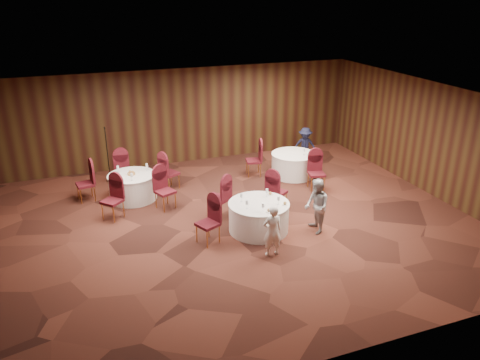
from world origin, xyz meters
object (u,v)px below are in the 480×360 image
object	(u,v)px
table_main	(259,216)
table_left	(133,187)
mic_stand	(109,165)
woman_b	(317,206)
man_c	(305,146)
woman_a	(272,231)
table_right	(293,164)

from	to	relation	value
table_main	table_left	size ratio (longest dim) A/B	1.11
mic_stand	woman_b	size ratio (longest dim) A/B	1.25
man_c	table_main	bearing A→B (deg)	-102.98
mic_stand	woman_a	xyz separation A→B (m)	(2.95, -5.79, 0.09)
table_right	mic_stand	size ratio (longest dim) A/B	0.82
table_right	woman_a	world-z (taller)	woman_a
table_main	mic_stand	bearing A→B (deg)	124.13
woman_a	table_main	bearing A→B (deg)	-97.20
mic_stand	man_c	xyz separation A→B (m)	(6.43, -0.74, 0.12)
table_main	woman_a	world-z (taller)	woman_a
table_right	table_left	bearing A→B (deg)	-179.61
table_left	table_main	bearing A→B (deg)	-48.49
table_main	table_left	xyz separation A→B (m)	(-2.64, 2.99, -0.00)
table_right	mic_stand	bearing A→B (deg)	164.15
mic_stand	woman_a	bearing A→B (deg)	-62.98
table_main	woman_b	xyz separation A→B (m)	(1.29, -0.56, 0.32)
table_right	man_c	bearing A→B (deg)	44.84
table_main	table_left	world-z (taller)	same
woman_a	man_c	bearing A→B (deg)	-123.57
man_c	table_left	bearing A→B (deg)	-144.07
table_main	woman_b	size ratio (longest dim) A/B	1.09
table_main	woman_a	xyz separation A→B (m)	(-0.17, -1.19, 0.23)
mic_stand	woman_a	size ratio (longest dim) A/B	1.43
woman_a	man_c	distance (m)	6.13
woman_a	table_left	bearing A→B (deg)	-58.40
table_main	man_c	distance (m)	5.09
table_main	woman_a	distance (m)	1.22
table_main	man_c	xyz separation A→B (m)	(3.30, 3.87, 0.26)
man_c	mic_stand	bearing A→B (deg)	-159.04
table_main	man_c	size ratio (longest dim) A/B	1.18
woman_a	mic_stand	bearing A→B (deg)	-62.05
woman_a	table_right	bearing A→B (deg)	-121.02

